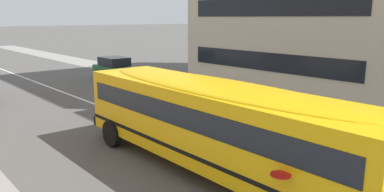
{
  "coord_description": "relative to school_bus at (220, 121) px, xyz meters",
  "views": [
    {
      "loc": [
        5.5,
        -8.69,
        4.52
      ],
      "look_at": [
        -3.74,
        -0.69,
        1.93
      ],
      "focal_mm": 34.89,
      "sensor_mm": 36.0,
      "label": 1
    }
  ],
  "objects": [
    {
      "name": "ground_plane",
      "position": [
        1.72,
        1.39,
        -1.63
      ],
      "size": [
        400.0,
        400.0,
        0.0
      ],
      "primitive_type": "plane",
      "color": "#54514F"
    },
    {
      "name": "lane_centreline",
      "position": [
        1.72,
        1.39,
        -1.62
      ],
      "size": [
        110.0,
        0.16,
        0.01
      ],
      "primitive_type": "cube",
      "color": "silver",
      "rests_on": "ground_plane"
    },
    {
      "name": "school_bus",
      "position": [
        0.0,
        0.0,
        0.0
      ],
      "size": [
        12.27,
        2.94,
        2.74
      ],
      "rotation": [
        0.0,
        0.0,
        -0.01
      ],
      "color": "yellow",
      "rests_on": "ground_plane"
    },
    {
      "name": "parked_car_green_by_hydrant",
      "position": [
        -17.18,
        6.29,
        -0.78
      ],
      "size": [
        3.93,
        1.94,
        1.64
      ],
      "rotation": [
        0.0,
        0.0,
        0.02
      ],
      "color": "#236038",
      "rests_on": "ground_plane"
    }
  ]
}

